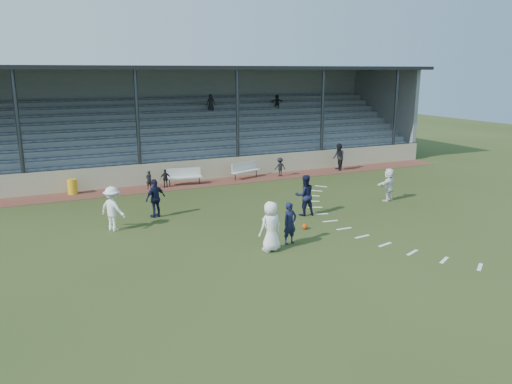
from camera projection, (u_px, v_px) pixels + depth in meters
ground at (283, 238)px, 19.39m from camera, size 90.00×90.00×0.00m
cinder_track at (198, 184)px, 28.64m from camera, size 34.00×2.00×0.02m
retaining_wall at (192, 171)px, 29.43m from camera, size 34.00×0.18×1.20m
bench_left at (184, 175)px, 28.25m from camera, size 2.03×0.68×0.95m
bench_right at (245, 169)px, 30.07m from camera, size 2.02×1.07×0.95m
trash_bin at (72, 187)px, 26.19m from camera, size 0.49×0.49×0.79m
football at (305, 226)px, 20.47m from camera, size 0.23×0.23×0.23m
player_white_lead at (271, 226)px, 17.85m from camera, size 0.98×0.72×1.83m
player_navy_lead at (290, 223)px, 18.61m from camera, size 0.64×0.48×1.60m
player_navy_mid at (305, 195)px, 22.29m from camera, size 0.97×0.80×1.85m
player_white_wing at (113, 209)px, 20.15m from camera, size 1.25×1.35×1.82m
player_navy_wing at (155, 198)px, 22.01m from camera, size 1.09×0.80×1.72m
player_white_back at (389, 184)px, 24.85m from camera, size 1.59×1.04×1.64m
official at (339, 157)px, 32.30m from camera, size 0.85×0.99×1.74m
sub_left_near at (149, 180)px, 27.29m from camera, size 0.43×0.35×1.01m
sub_left_far at (166, 178)px, 27.62m from camera, size 0.61×0.28×1.02m
sub_right at (280, 167)px, 30.58m from camera, size 0.75×0.44×1.15m
grandstand at (169, 134)px, 33.21m from camera, size 34.60×9.00×6.61m
penalty_arc at (369, 225)px, 21.06m from camera, size 3.89×14.63×0.01m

